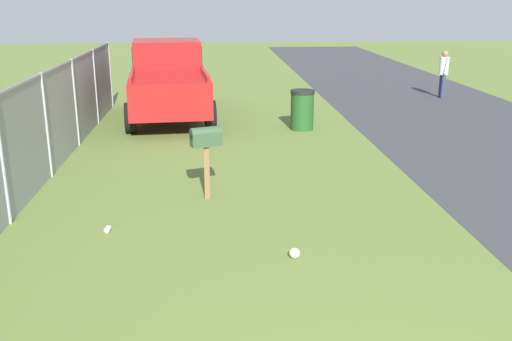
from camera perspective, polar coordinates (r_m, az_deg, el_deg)
name	(u,v)px	position (r m, az deg, el deg)	size (l,w,h in m)	color
mailbox	(206,142)	(9.51, -4.97, 2.86)	(0.35, 0.55, 1.24)	brown
pickup_truck	(168,77)	(16.44, -8.73, 9.15)	(5.51, 2.63, 2.09)	maroon
trash_bin	(302,110)	(14.74, 4.61, 6.04)	(0.61, 0.61, 1.01)	#1E4C1E
pedestrian	(443,71)	(20.26, 18.12, 9.39)	(0.49, 0.30, 1.57)	#2D3351
fence_section	(46,122)	(11.35, -20.16, 4.52)	(14.26, 0.07, 1.97)	#9EA3A8
litter_cup_midfield_a	(108,229)	(8.68, -14.52, -5.66)	(0.08, 0.08, 0.10)	white
litter_bag_midfield_b	(295,253)	(7.61, 3.86, -8.19)	(0.14, 0.14, 0.14)	silver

